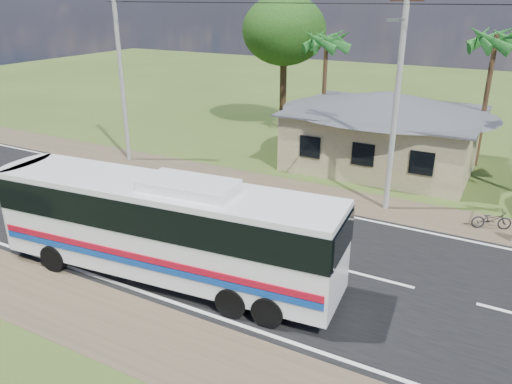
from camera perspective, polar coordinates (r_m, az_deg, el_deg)
ground at (r=20.00m, az=1.32°, el=-6.73°), size 120.00×120.00×0.00m
road at (r=20.00m, az=1.32°, el=-6.71°), size 120.00×16.00×0.03m
house at (r=30.31m, az=14.53°, el=7.85°), size 12.40×10.00×5.00m
utility_poles at (r=23.11m, az=15.10°, el=11.60°), size 32.80×2.22×11.00m
palm_mid at (r=31.34m, az=25.73°, el=15.30°), size 2.80×2.80×8.20m
palm_far at (r=34.00m, az=8.07°, el=16.64°), size 2.80×2.80×7.70m
tree_behind_house at (r=37.37m, az=3.24°, el=17.91°), size 6.00×6.00×9.61m
coach_bus at (r=17.48m, az=-10.36°, el=-3.38°), size 12.66×3.77×3.87m
motorcycle at (r=23.92m, az=25.33°, el=-2.86°), size 1.75×1.13×0.87m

